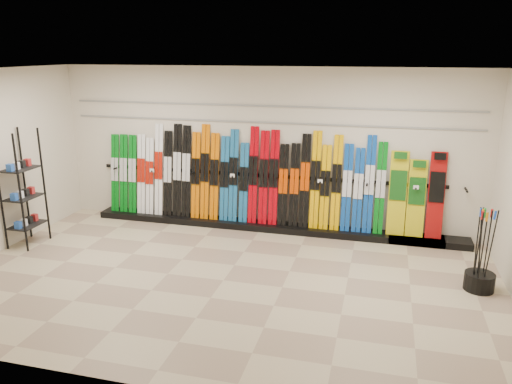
# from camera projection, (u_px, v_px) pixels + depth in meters

# --- Properties ---
(floor) EXTENTS (8.00, 8.00, 0.00)m
(floor) POSITION_uv_depth(u_px,v_px,m) (223.00, 280.00, 7.37)
(floor) COLOR gray
(floor) RESTS_ON ground
(back_wall) EXTENTS (8.00, 0.00, 8.00)m
(back_wall) POSITION_uv_depth(u_px,v_px,m) (264.00, 149.00, 9.28)
(back_wall) COLOR beige
(back_wall) RESTS_ON floor
(ceiling) EXTENTS (8.00, 8.00, 0.00)m
(ceiling) POSITION_uv_depth(u_px,v_px,m) (219.00, 72.00, 6.54)
(ceiling) COLOR silver
(ceiling) RESTS_ON back_wall
(ski_rack_base) EXTENTS (8.00, 0.40, 0.12)m
(ski_rack_base) POSITION_uv_depth(u_px,v_px,m) (272.00, 227.00, 9.42)
(ski_rack_base) COLOR black
(ski_rack_base) RESTS_ON floor
(skis) EXTENTS (5.37, 0.28, 1.81)m
(skis) POSITION_uv_depth(u_px,v_px,m) (239.00, 178.00, 9.40)
(skis) COLOR #056C13
(skis) RESTS_ON ski_rack_base
(snowboards) EXTENTS (0.93, 0.23, 1.50)m
(snowboards) POSITION_uv_depth(u_px,v_px,m) (416.00, 196.00, 8.65)
(snowboards) COLOR gold
(snowboards) RESTS_ON ski_rack_base
(accessory_rack) EXTENTS (0.40, 0.60, 2.01)m
(accessory_rack) POSITION_uv_depth(u_px,v_px,m) (23.00, 189.00, 8.49)
(accessory_rack) COLOR black
(accessory_rack) RESTS_ON floor
(pole_bin) EXTENTS (0.42, 0.42, 0.25)m
(pole_bin) POSITION_uv_depth(u_px,v_px,m) (479.00, 282.00, 7.05)
(pole_bin) COLOR black
(pole_bin) RESTS_ON floor
(ski_poles) EXTENTS (0.24, 0.29, 1.18)m
(ski_poles) POSITION_uv_depth(u_px,v_px,m) (481.00, 250.00, 6.90)
(ski_poles) COLOR black
(ski_poles) RESTS_ON pole_bin
(slatwall_rail_0) EXTENTS (7.60, 0.02, 0.03)m
(slatwall_rail_0) POSITION_uv_depth(u_px,v_px,m) (264.00, 122.00, 9.12)
(slatwall_rail_0) COLOR gray
(slatwall_rail_0) RESTS_ON back_wall
(slatwall_rail_1) EXTENTS (7.60, 0.02, 0.03)m
(slatwall_rail_1) POSITION_uv_depth(u_px,v_px,m) (264.00, 106.00, 9.04)
(slatwall_rail_1) COLOR gray
(slatwall_rail_1) RESTS_ON back_wall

